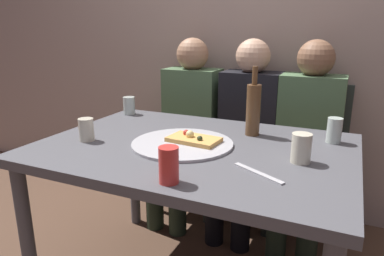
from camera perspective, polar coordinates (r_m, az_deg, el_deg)
back_wall at (r=2.44m, az=10.95°, el=17.25°), size 6.00×0.10×2.60m
dining_table at (r=1.56m, az=0.34°, el=-5.62°), size 1.32×0.94×0.74m
pizza_tray at (r=1.52m, az=-1.56°, el=-2.53°), size 0.44×0.44×0.01m
pizza_slice_last at (r=1.53m, az=0.22°, el=-1.75°), size 0.23×0.15×0.05m
wine_bottle at (r=1.66m, az=9.86°, el=3.10°), size 0.07×0.07×0.32m
tumbler_near at (r=2.09m, az=-10.11°, el=3.58°), size 0.07×0.07×0.10m
tumbler_far at (r=1.38m, az=17.21°, el=-3.12°), size 0.07×0.07×0.11m
wine_glass at (r=1.64m, az=-16.68°, el=-0.26°), size 0.07×0.07×0.10m
short_glass at (r=1.66m, az=21.98°, el=-0.36°), size 0.06×0.06×0.11m
soda_can at (r=1.15m, az=-3.77°, el=-5.98°), size 0.07×0.07×0.12m
table_knife at (r=1.25m, az=10.64°, el=-7.16°), size 0.20×0.12×0.01m
chair_left at (r=2.50m, az=0.65°, el=-0.78°), size 0.44×0.44×0.90m
chair_middle at (r=2.37m, az=9.58°, el=-1.93°), size 0.44×0.44×0.90m
chair_right at (r=2.31m, az=18.28°, el=-3.00°), size 0.44×0.44×0.90m
guest_in_sweater at (r=2.33m, az=-0.84°, el=1.26°), size 0.36×0.56×1.17m
guest_in_beanie at (r=2.20m, az=8.69°, el=0.14°), size 0.36×0.56×1.17m
guest_by_wall at (r=2.13m, az=18.09°, el=-0.96°), size 0.36×0.56×1.17m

